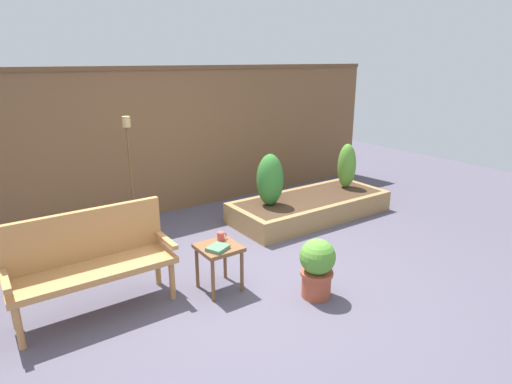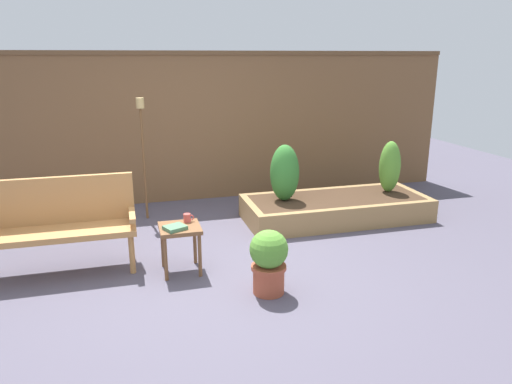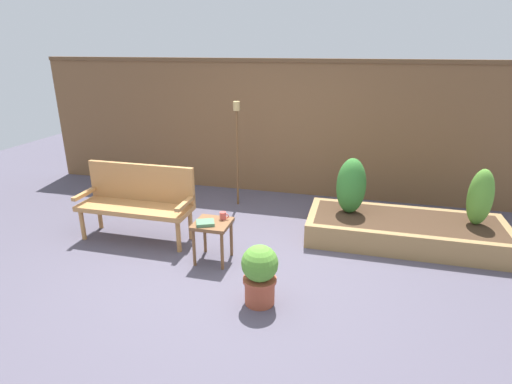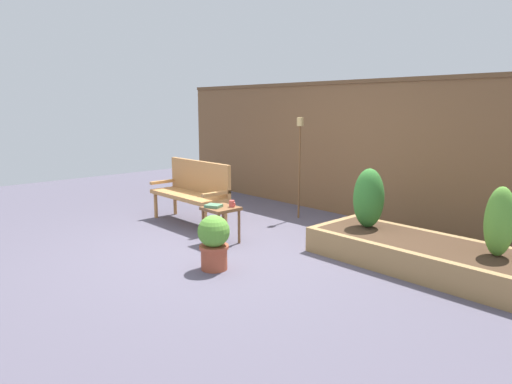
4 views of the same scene
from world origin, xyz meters
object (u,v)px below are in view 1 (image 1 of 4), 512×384
Objects in this scene: garden_bench at (90,255)px; shrub_near_bench at (270,180)px; book_on_table at (218,248)px; potted_boxwood at (317,266)px; cup_on_table at (221,236)px; tiki_torch at (129,156)px; side_table at (219,253)px; shrub_far_corner at (347,166)px.

shrub_near_bench reaches higher than garden_bench.
book_on_table is 0.98m from potted_boxwood.
tiki_torch is at bearing 101.43° from cup_on_table.
side_table is at bearing -82.19° from tiki_torch.
cup_on_table is 0.18× the size of potted_boxwood.
side_table is at bearing -159.24° from shrub_far_corner.
shrub_far_corner is at bearing 19.43° from cup_on_table.
tiki_torch is (0.89, 1.39, 0.55)m from garden_bench.
shrub_near_bench reaches higher than cup_on_table.
garden_bench is 0.91× the size of tiki_torch.
book_on_table is 0.28× the size of shrub_far_corner.
side_table is 0.66× the size of shrub_near_bench.
shrub_near_bench reaches higher than shrub_far_corner.
cup_on_table is (1.22, -0.26, -0.02)m from garden_bench.
side_table is 1.86m from shrub_near_bench.
potted_boxwood reaches higher than cup_on_table.
garden_bench is at bearing 133.28° from book_on_table.
shrub_near_bench is at bearing 37.46° from side_table.
cup_on_table is 1.01m from potted_boxwood.
side_table is 1.91m from tiki_torch.
shrub_near_bench reaches higher than side_table.
book_on_table is 3.25m from shrub_far_corner.
tiki_torch reaches higher than cup_on_table.
garden_bench reaches higher than cup_on_table.
shrub_near_bench reaches higher than book_on_table.
side_table is 0.14m from book_on_table.
shrub_near_bench is (1.47, 1.12, 0.26)m from side_table.
shrub_far_corner is (1.50, -0.00, -0.01)m from shrub_near_bench.
cup_on_table is 0.15× the size of shrub_far_corner.
potted_boxwood is at bearing -68.49° from tiki_torch.
side_table is 0.19m from cup_on_table.
cup_on_table is at bearing -78.57° from tiki_torch.
shrub_far_corner is (2.25, 1.79, 0.32)m from potted_boxwood.
book_on_table reaches higher than side_table.
side_table is 2.46× the size of book_on_table.
shrub_near_bench is (1.52, 1.20, 0.16)m from book_on_table.
cup_on_table is (0.09, 0.11, 0.13)m from side_table.
potted_boxwood is (0.77, -0.59, -0.17)m from book_on_table.
shrub_near_bench is 1.04× the size of shrub_far_corner.
potted_boxwood is at bearing -61.71° from book_on_table.
cup_on_table is 1.71m from shrub_near_bench.
side_table is (1.13, -0.37, -0.15)m from garden_bench.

